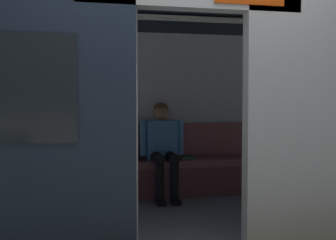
% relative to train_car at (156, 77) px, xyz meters
% --- Properties ---
extents(train_car, '(6.40, 2.65, 2.24)m').
position_rel_train_car_xyz_m(train_car, '(0.00, 0.00, 0.00)').
color(train_car, '#ADAFB5').
rests_on(train_car, ground_plane).
extents(bench_seat, '(2.87, 0.44, 0.47)m').
position_rel_train_car_xyz_m(bench_seat, '(-0.05, -0.99, -1.11)').
color(bench_seat, '#935156').
rests_on(bench_seat, ground_plane).
extents(person_seated, '(0.55, 0.68, 1.20)m').
position_rel_train_car_xyz_m(person_seated, '(-0.26, -0.94, -0.78)').
color(person_seated, '#4C8CC6').
rests_on(person_seated, ground_plane).
extents(handbag, '(0.26, 0.15, 0.17)m').
position_rel_train_car_xyz_m(handbag, '(0.19, -1.07, -0.91)').
color(handbag, black).
rests_on(handbag, bench_seat).
extents(book, '(0.18, 0.24, 0.03)m').
position_rel_train_car_xyz_m(book, '(-0.63, -1.08, -0.98)').
color(book, '#33723F').
rests_on(book, bench_seat).
extents(grab_pole_door, '(0.04, 0.04, 2.10)m').
position_rel_train_car_xyz_m(grab_pole_door, '(0.32, 0.78, -0.42)').
color(grab_pole_door, silver).
rests_on(grab_pole_door, ground_plane).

